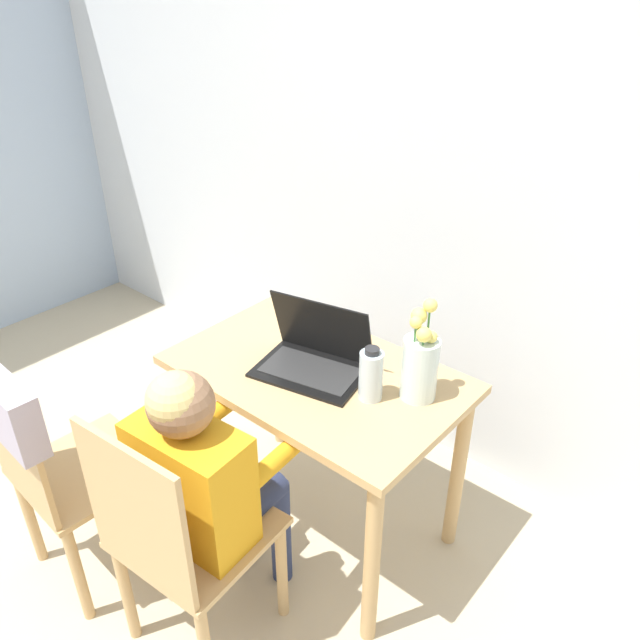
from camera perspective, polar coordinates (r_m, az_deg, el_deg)
wall_back at (r=2.49m, az=7.66°, el=14.81°), size 6.40×0.05×2.50m
dining_table at (r=2.15m, az=-0.34°, el=-7.08°), size 0.97×0.61×0.71m
chair_occupied at (r=1.92m, az=-12.71°, el=-19.03°), size 0.43×0.43×0.90m
chair_spare at (r=2.12m, az=-24.21°, el=-10.40°), size 0.42×0.45×0.91m
person_seated at (r=1.86m, az=-10.56°, el=-13.50°), size 0.39×0.45×1.00m
laptop at (r=2.07m, az=-0.44°, el=-3.08°), size 0.40×0.32×0.24m
flower_vase at (r=1.92m, az=9.15°, el=-3.86°), size 0.11×0.11×0.33m
water_bottle at (r=1.92m, az=4.68°, el=-5.02°), size 0.08×0.08×0.18m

